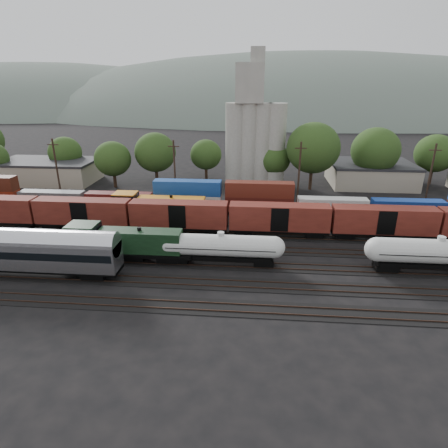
# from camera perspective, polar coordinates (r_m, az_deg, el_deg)

# --- Properties ---
(ground) EXTENTS (600.00, 600.00, 0.00)m
(ground) POSITION_cam_1_polar(r_m,az_deg,el_deg) (53.90, 0.48, -3.76)
(ground) COLOR black
(tracks) EXTENTS (180.00, 33.20, 0.20)m
(tracks) POSITION_cam_1_polar(r_m,az_deg,el_deg) (53.88, 0.48, -3.72)
(tracks) COLOR black
(tracks) RESTS_ON ground
(green_locomotive) EXTENTS (18.11, 3.20, 4.79)m
(green_locomotive) POSITION_cam_1_polar(r_m,az_deg,el_deg) (51.32, -16.00, -2.64)
(green_locomotive) COLOR black
(green_locomotive) RESTS_ON ground
(tank_car_a) EXTENTS (16.45, 2.94, 4.31)m
(tank_car_a) POSITION_cam_1_polar(r_m,az_deg,el_deg) (48.33, -0.48, -3.47)
(tank_car_a) COLOR silver
(tank_car_a) RESTS_ON ground
(tank_car_b) EXTENTS (17.80, 3.19, 4.67)m
(tank_car_b) POSITION_cam_1_polar(r_m,az_deg,el_deg) (53.20, 29.86, -3.85)
(tank_car_b) COLOR silver
(tank_car_b) RESTS_ON ground
(passenger_coach) EXTENTS (26.17, 3.23, 5.94)m
(passenger_coach) POSITION_cam_1_polar(r_m,az_deg,el_deg) (52.02, -29.51, -3.29)
(passenger_coach) COLOR silver
(passenger_coach) RESTS_ON ground
(orange_locomotive) EXTENTS (18.67, 3.11, 4.67)m
(orange_locomotive) POSITION_cam_1_polar(r_m,az_deg,el_deg) (64.37, -10.75, 2.63)
(orange_locomotive) COLOR black
(orange_locomotive) RESTS_ON ground
(boxcar_string) EXTENTS (184.40, 2.90, 4.20)m
(boxcar_string) POSITION_cam_1_polar(r_m,az_deg,el_deg) (58.34, 15.96, 0.69)
(boxcar_string) COLOR black
(boxcar_string) RESTS_ON ground
(container_wall) EXTENTS (180.13, 2.60, 5.80)m
(container_wall) POSITION_cam_1_polar(r_m,az_deg,el_deg) (67.09, 9.20, 3.30)
(container_wall) COLOR black
(container_wall) RESTS_ON ground
(grain_silo) EXTENTS (13.40, 5.00, 29.00)m
(grain_silo) POSITION_cam_1_polar(r_m,az_deg,el_deg) (85.50, 4.68, 13.41)
(grain_silo) COLOR #9E9B91
(grain_silo) RESTS_ON ground
(industrial_sheds) EXTENTS (119.38, 17.26, 5.10)m
(industrial_sheds) POSITION_cam_1_polar(r_m,az_deg,el_deg) (86.42, 6.74, 7.54)
(industrial_sheds) COLOR #9E937F
(industrial_sheds) RESTS_ON ground
(tree_band) EXTENTS (159.44, 19.98, 14.45)m
(tree_band) POSITION_cam_1_polar(r_m,az_deg,el_deg) (85.49, 3.90, 10.87)
(tree_band) COLOR black
(tree_band) RESTS_ON ground
(utility_poles) EXTENTS (122.20, 0.36, 12.00)m
(utility_poles) POSITION_cam_1_polar(r_m,az_deg,el_deg) (72.73, 1.85, 8.04)
(utility_poles) COLOR black
(utility_poles) RESTS_ON ground
(distant_hills) EXTENTS (860.00, 286.00, 130.00)m
(distant_hills) POSITION_cam_1_polar(r_m,az_deg,el_deg) (312.40, 8.77, 12.99)
(distant_hills) COLOR #59665B
(distant_hills) RESTS_ON ground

